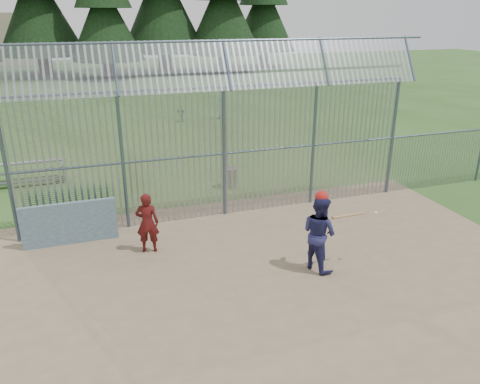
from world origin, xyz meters
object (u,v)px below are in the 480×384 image
object	(u,v)px
trash_can	(231,177)
bleacher	(23,173)
onlooker	(147,223)
batter	(319,233)
dugout_wall	(70,223)

from	to	relation	value
trash_can	bleacher	size ratio (longest dim) A/B	0.27
trash_can	onlooker	bearing A→B (deg)	-131.64
onlooker	bleacher	distance (m)	7.76
batter	bleacher	bearing A→B (deg)	20.31
batter	onlooker	distance (m)	4.45
batter	bleacher	world-z (taller)	batter
dugout_wall	bleacher	bearing A→B (deg)	106.30
batter	bleacher	size ratio (longest dim) A/B	0.64
onlooker	bleacher	bearing A→B (deg)	-46.31
batter	dugout_wall	bearing A→B (deg)	40.78
trash_can	bleacher	xyz separation A→B (m)	(-7.19, 2.85, 0.03)
bleacher	trash_can	bearing A→B (deg)	-21.61
dugout_wall	bleacher	xyz separation A→B (m)	(-1.67, 5.72, -0.21)
dugout_wall	trash_can	size ratio (longest dim) A/B	3.05
batter	bleacher	xyz separation A→B (m)	(-7.48, 9.08, -0.57)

